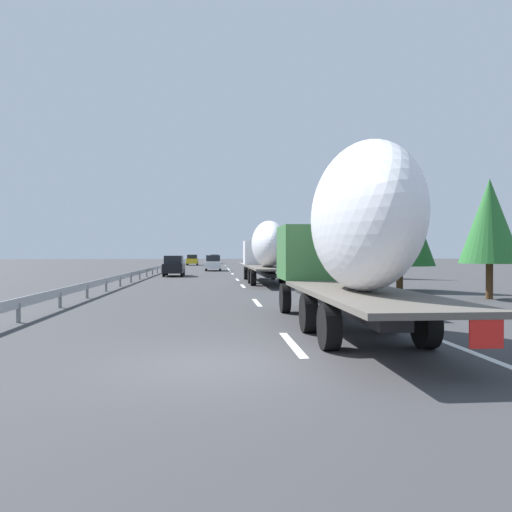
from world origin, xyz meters
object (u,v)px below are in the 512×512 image
at_px(car_yellow_coupe, 192,260).
at_px(car_white_van, 213,263).
at_px(truck_lead, 266,248).
at_px(truck_trailing, 349,234).
at_px(road_sign, 271,253).
at_px(car_blue_sedan, 215,259).
at_px(car_black_suv, 174,266).

distance_m(car_yellow_coupe, car_white_van, 27.35).
distance_m(truck_lead, car_yellow_coupe, 52.55).
xyz_separation_m(truck_lead, car_white_van, (24.89, 3.79, -1.51)).
xyz_separation_m(truck_lead, truck_trailing, (-21.33, -0.00, 0.20)).
relative_size(truck_trailing, road_sign, 3.99).
distance_m(car_blue_sedan, car_yellow_coupe, 12.55).
xyz_separation_m(truck_lead, car_yellow_coupe, (51.99, 7.47, -1.52)).
relative_size(truck_trailing, car_blue_sedan, 2.62).
bearing_deg(road_sign, truck_trailing, 176.12).
distance_m(car_blue_sedan, road_sign, 40.11).
relative_size(car_white_van, road_sign, 1.41).
height_order(truck_trailing, car_black_suv, truck_trailing).
bearing_deg(car_yellow_coupe, truck_lead, -171.82).
bearing_deg(car_blue_sedan, truck_trailing, -177.57).
relative_size(car_black_suv, road_sign, 1.37).
bearing_deg(truck_trailing, truck_lead, 0.00).
bearing_deg(truck_trailing, road_sign, -3.88).
height_order(truck_trailing, car_white_van, truck_trailing).
height_order(truck_lead, car_white_van, truck_lead).
xyz_separation_m(car_white_van, car_black_suv, (-13.50, 3.55, 0.01)).
distance_m(truck_trailing, car_white_van, 46.41).
bearing_deg(car_white_van, road_sign, -93.99).
bearing_deg(car_white_van, car_black_suv, 165.28).
relative_size(truck_lead, car_black_suv, 3.35).
relative_size(truck_trailing, car_yellow_coupe, 2.59).
xyz_separation_m(car_yellow_coupe, car_white_van, (-27.10, -3.68, 0.01)).
xyz_separation_m(truck_lead, car_black_suv, (11.39, 7.34, -1.50)).
distance_m(truck_trailing, road_sign, 45.85).
bearing_deg(truck_lead, car_black_suv, 32.80).
height_order(truck_lead, car_black_suv, truck_lead).
bearing_deg(truck_lead, car_blue_sedan, 3.24).
relative_size(truck_lead, car_blue_sedan, 3.01).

